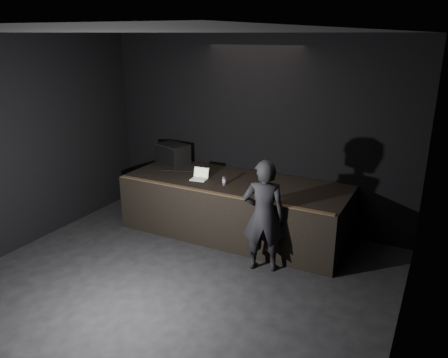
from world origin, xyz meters
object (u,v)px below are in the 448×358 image
Objects in this scene: beer_can at (224,181)px; person at (264,216)px; stage_monitor at (173,154)px; stage_riser at (235,207)px; laptop at (200,176)px.

beer_can is 1.25m from person.
person is at bearing -11.39° from stage_monitor.
person is at bearing -33.56° from beer_can.
beer_can reaches higher than stage_riser.
stage_riser is at bearing -63.53° from person.
stage_riser is 1.78m from stage_monitor.
stage_monitor is 1.65m from beer_can.
laptop is at bearing -44.61° from person.
beer_can is (0.54, -0.09, 0.02)m from laptop.
stage_monitor is 1.13m from laptop.
stage_riser is 0.85m from laptop.
beer_can is 0.09× the size of person.
laptop is 1.75m from person.
beer_can is at bearing -51.99° from person.
stage_monitor is at bearing 141.80° from laptop.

